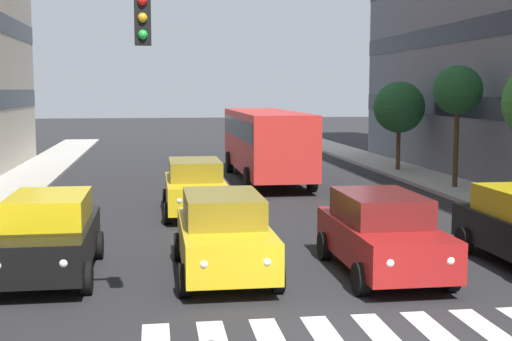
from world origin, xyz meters
name	(u,v)px	position (x,y,z in m)	size (l,w,h in m)	color
car_1	(382,233)	(-1.65, -4.02, 0.89)	(2.02, 4.44, 1.72)	maroon
car_2	(224,234)	(1.70, -4.42, 0.89)	(2.02, 4.44, 1.72)	gold
car_3	(49,235)	(5.36, -4.85, 0.89)	(2.02, 4.44, 1.72)	black
car_row2_0	(195,187)	(1.88, -11.80, 0.89)	(2.02, 4.44, 1.72)	gold
bus_behind_traffic	(266,138)	(-1.65, -19.87, 1.86)	(2.78, 10.50, 3.00)	red
street_tree_2	(458,91)	(-8.50, -15.69, 3.88)	(1.90, 1.90, 4.72)	#513823
street_tree_3	(399,107)	(-8.35, -21.82, 3.10)	(2.43, 2.43, 4.18)	#513823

